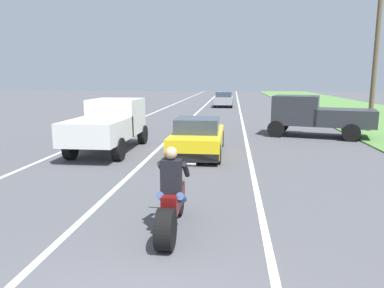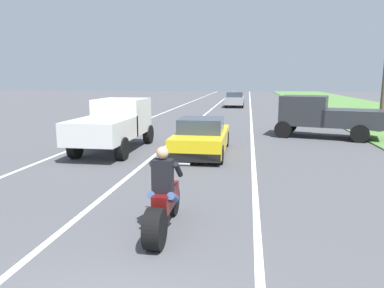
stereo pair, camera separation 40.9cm
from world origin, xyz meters
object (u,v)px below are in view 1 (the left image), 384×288
(motorcycle_with_rider, at_px, (172,203))
(pickup_truck_left_lane_white, at_px, (109,123))
(sports_car_yellow, at_px, (198,137))
(pickup_truck_right_shoulder_dark_grey, at_px, (315,114))
(distant_car_far_ahead, at_px, (224,99))

(motorcycle_with_rider, bearing_deg, pickup_truck_left_lane_white, 116.81)
(sports_car_yellow, xyz_separation_m, pickup_truck_left_lane_white, (-3.47, 0.15, 0.48))
(motorcycle_with_rider, distance_m, pickup_truck_right_shoulder_dark_grey, 12.93)
(motorcycle_with_rider, relative_size, distant_car_far_ahead, 0.55)
(pickup_truck_right_shoulder_dark_grey, bearing_deg, motorcycle_with_rider, -113.01)
(motorcycle_with_rider, distance_m, sports_car_yellow, 7.16)
(sports_car_yellow, bearing_deg, pickup_truck_left_lane_white, 177.47)
(sports_car_yellow, relative_size, pickup_truck_left_lane_white, 0.90)
(sports_car_yellow, bearing_deg, motorcycle_with_rider, -88.20)
(pickup_truck_left_lane_white, height_order, pickup_truck_right_shoulder_dark_grey, same)
(pickup_truck_right_shoulder_dark_grey, bearing_deg, sports_car_yellow, -138.06)
(pickup_truck_left_lane_white, distance_m, distant_car_far_ahead, 23.44)
(motorcycle_with_rider, height_order, pickup_truck_right_shoulder_dark_grey, pickup_truck_right_shoulder_dark_grey)
(pickup_truck_left_lane_white, xyz_separation_m, pickup_truck_right_shoulder_dark_grey, (8.74, 4.59, 0.00))
(sports_car_yellow, xyz_separation_m, distant_car_far_ahead, (0.35, 23.28, 0.14))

